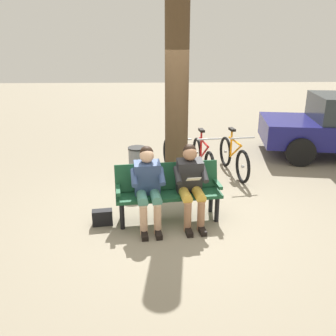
# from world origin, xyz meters

# --- Properties ---
(ground_plane) EXTENTS (40.00, 40.00, 0.00)m
(ground_plane) POSITION_xyz_m (0.00, 0.00, 0.00)
(ground_plane) COLOR gray
(bench) EXTENTS (1.65, 0.67, 0.87)m
(bench) POSITION_xyz_m (0.20, 0.09, 0.51)
(bench) COLOR #194C2D
(bench) RESTS_ON ground
(person_reading) EXTENTS (0.52, 0.80, 1.20)m
(person_reading) POSITION_xyz_m (-0.13, 0.22, 0.66)
(person_reading) COLOR #262628
(person_reading) RESTS_ON ground
(person_companion) EXTENTS (0.52, 0.80, 1.20)m
(person_companion) POSITION_xyz_m (0.50, 0.29, 0.66)
(person_companion) COLOR #334772
(person_companion) RESTS_ON ground
(handbag) EXTENTS (0.32, 0.18, 0.24)m
(handbag) POSITION_xyz_m (1.20, 0.30, 0.12)
(handbag) COLOR black
(handbag) RESTS_ON ground
(tree_trunk) EXTENTS (0.42, 0.42, 3.60)m
(tree_trunk) POSITION_xyz_m (0.00, -1.18, 1.80)
(tree_trunk) COLOR #4C3823
(tree_trunk) RESTS_ON ground
(litter_bin) EXTENTS (0.34, 0.34, 0.79)m
(litter_bin) POSITION_xyz_m (0.73, -1.16, 0.40)
(litter_bin) COLOR slate
(litter_bin) RESTS_ON ground
(bicycle_black) EXTENTS (0.48, 1.67, 0.94)m
(bicycle_black) POSITION_xyz_m (-1.24, -1.84, 0.36)
(bicycle_black) COLOR black
(bicycle_black) RESTS_ON ground
(bicycle_silver) EXTENTS (0.48, 1.67, 0.94)m
(bicycle_silver) POSITION_xyz_m (-0.59, -1.78, 0.36)
(bicycle_silver) COLOR black
(bicycle_silver) RESTS_ON ground
(bicycle_blue) EXTENTS (0.53, 1.66, 0.94)m
(bicycle_blue) POSITION_xyz_m (0.02, -1.73, 0.36)
(bicycle_blue) COLOR black
(bicycle_blue) RESTS_ON ground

